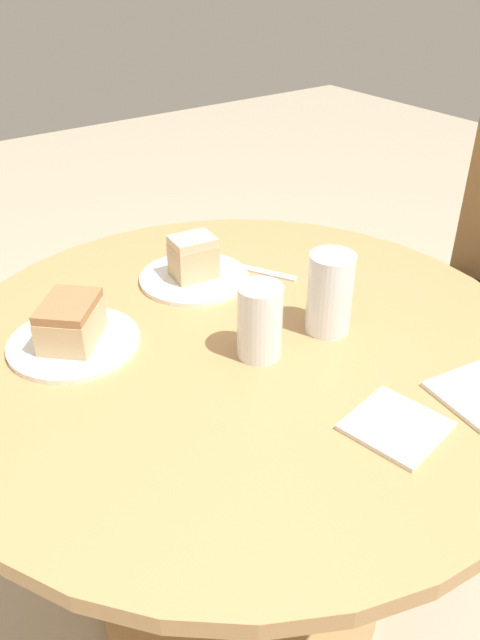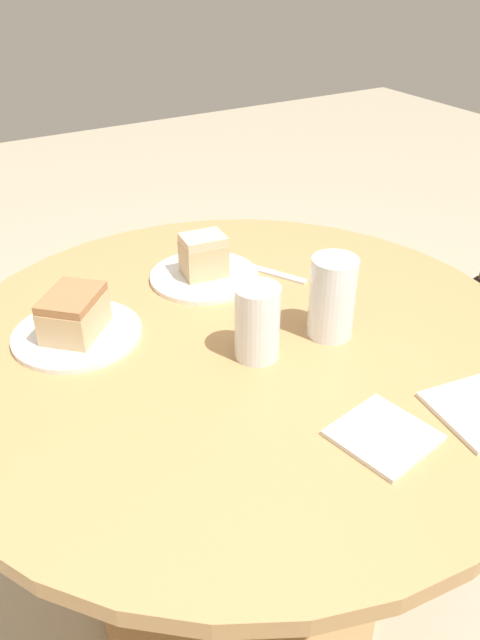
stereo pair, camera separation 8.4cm
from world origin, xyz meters
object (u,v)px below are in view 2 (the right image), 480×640
object	(u,v)px
glass_water	(256,327)
cake_slice_far	(74,313)
glass_lemonade	(332,300)
cake_slice_near	(204,255)
plate_near	(204,276)
plate_far	(77,334)

from	to	relation	value
glass_water	cake_slice_far	bearing A→B (deg)	-130.88
glass_lemonade	glass_water	world-z (taller)	glass_lemonade
cake_slice_near	glass_water	world-z (taller)	glass_water
plate_near	glass_lemonade	bearing A→B (deg)	18.02
plate_far	glass_water	size ratio (longest dim) A/B	1.74
plate_far	glass_water	bearing A→B (deg)	49.12
plate_far	cake_slice_far	bearing A→B (deg)	0.00
cake_slice_far	plate_near	bearing A→B (deg)	104.58
plate_far	cake_slice_near	world-z (taller)	cake_slice_near
cake_slice_far	glass_lemonade	bearing A→B (deg)	60.71
plate_near	cake_slice_far	distance (m)	0.31
plate_far	plate_near	bearing A→B (deg)	104.58
plate_near	glass_lemonade	distance (m)	0.32
glass_lemonade	plate_far	bearing A→B (deg)	-119.29
plate_near	cake_slice_far	world-z (taller)	cake_slice_far
plate_far	glass_water	xyz separation A→B (m)	(0.21, 0.24, 0.05)
plate_near	glass_lemonade	xyz separation A→B (m)	(0.30, 0.10, 0.06)
cake_slice_near	plate_near	bearing A→B (deg)	90.00
glass_water	plate_near	bearing A→B (deg)	169.68
cake_slice_near	glass_lemonade	xyz separation A→B (m)	(0.30, 0.10, 0.02)
plate_near	cake_slice_far	bearing A→B (deg)	-75.42
plate_near	cake_slice_near	xyz separation A→B (m)	(0.00, -0.00, 0.05)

